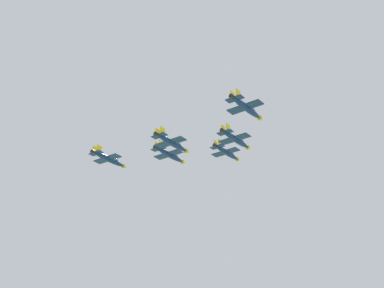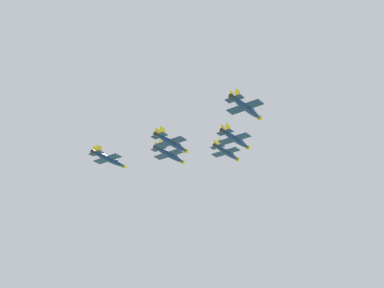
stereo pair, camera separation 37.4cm
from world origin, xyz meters
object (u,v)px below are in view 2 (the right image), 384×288
jet_lead (227,153)px  jet_right_outer (246,108)px  jet_left_wingman (170,155)px  jet_slot_rear (172,143)px  jet_right_wingman (236,139)px  jet_left_outer (109,159)px

jet_lead → jet_right_outer: 44.13m
jet_left_wingman → jet_lead: bearing=-40.6°
jet_left_wingman → jet_slot_rear: bearing=-139.9°
jet_left_wingman → jet_right_wingman: 28.43m
jet_left_outer → jet_slot_rear: jet_left_outer is taller
jet_left_wingman → jet_slot_rear: 22.64m
jet_lead → jet_left_outer: bearing=139.6°
jet_lead → jet_right_wingman: 22.51m
jet_right_wingman → jet_left_outer: 45.75m
jet_left_wingman → jet_right_outer: size_ratio=0.99×
jet_right_wingman → jet_slot_rear: bearing=140.0°
jet_left_outer → jet_lead: bearing=-40.6°
jet_right_wingman → jet_left_wingman: bearing=90.3°
jet_lead → jet_left_wingman: 22.14m
jet_left_wingman → jet_right_outer: bearing=-111.6°
jet_lead → jet_slot_rear: 34.57m
jet_left_wingman → jet_right_outer: jet_left_wingman is taller
jet_right_wingman → jet_right_outer: jet_right_wingman is taller
jet_left_outer → jet_slot_rear: size_ratio=0.99×
jet_right_wingman → jet_lead: bearing=40.7°
jet_lead → jet_slot_rear: bearing=180.0°
jet_right_wingman → jet_left_outer: size_ratio=1.03×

